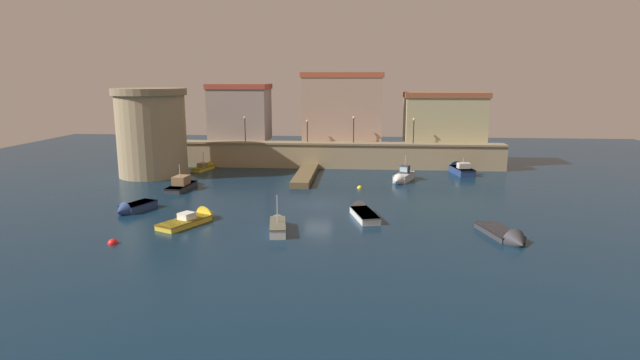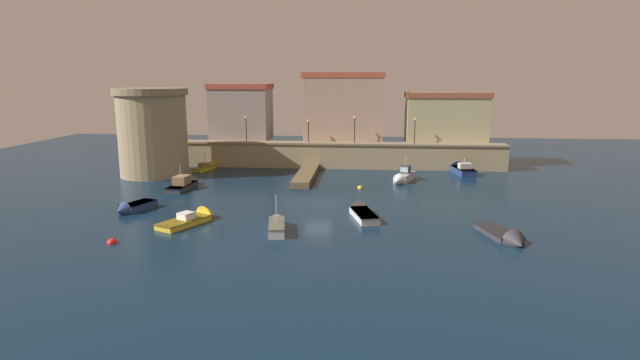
# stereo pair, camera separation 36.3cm
# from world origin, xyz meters

# --- Properties ---
(ground_plane) EXTENTS (112.84, 112.84, 0.00)m
(ground_plane) POSITION_xyz_m (0.00, 0.00, 0.00)
(ground_plane) COLOR #0C2338
(quay_wall) EXTENTS (44.68, 2.51, 3.35)m
(quay_wall) POSITION_xyz_m (0.00, 19.91, 1.69)
(quay_wall) COLOR #9E8966
(quay_wall) RESTS_ON ground
(old_town_backdrop) EXTENTS (37.60, 5.80, 9.25)m
(old_town_backdrop) POSITION_xyz_m (1.70, 23.43, 7.03)
(old_town_backdrop) COLOR gray
(old_town_backdrop) RESTS_ON ground
(fortress_tower) EXTENTS (8.70, 8.70, 10.45)m
(fortress_tower) POSITION_xyz_m (-21.12, 12.75, 5.28)
(fortress_tower) COLOR #9E8966
(fortress_tower) RESTS_ON ground
(pier_dock) EXTENTS (2.06, 12.37, 0.70)m
(pier_dock) POSITION_xyz_m (-2.60, 12.62, 0.34)
(pier_dock) COLOR brown
(pier_dock) RESTS_ON ground
(quay_lamp_0) EXTENTS (0.32, 0.32, 3.32)m
(quay_lamp_0) POSITION_xyz_m (-11.39, 19.91, 5.57)
(quay_lamp_0) COLOR black
(quay_lamp_0) RESTS_ON quay_wall
(quay_lamp_1) EXTENTS (0.32, 0.32, 2.93)m
(quay_lamp_1) POSITION_xyz_m (-3.13, 19.91, 5.34)
(quay_lamp_1) COLOR black
(quay_lamp_1) RESTS_ON quay_wall
(quay_lamp_2) EXTENTS (0.32, 0.32, 3.41)m
(quay_lamp_2) POSITION_xyz_m (2.92, 19.91, 5.62)
(quay_lamp_2) COLOR black
(quay_lamp_2) RESTS_ON quay_wall
(quay_lamp_3) EXTENTS (0.32, 0.32, 3.22)m
(quay_lamp_3) POSITION_xyz_m (10.62, 19.91, 5.51)
(quay_lamp_3) COLOR black
(quay_lamp_3) RESTS_ON quay_wall
(moored_boat_0) EXTENTS (2.91, 5.82, 1.48)m
(moored_boat_0) POSITION_xyz_m (4.08, -3.64, 0.31)
(moored_boat_0) COLOR silver
(moored_boat_0) RESTS_ON ground
(moored_boat_1) EXTENTS (2.49, 4.73, 2.69)m
(moored_boat_1) POSITION_xyz_m (-16.04, 17.28, 0.31)
(moored_boat_1) COLOR gold
(moored_boat_1) RESTS_ON ground
(moored_boat_2) EXTENTS (3.24, 5.37, 3.14)m
(moored_boat_2) POSITION_xyz_m (8.72, 11.44, 0.54)
(moored_boat_2) COLOR silver
(moored_boat_2) RESTS_ON ground
(moored_boat_3) EXTENTS (2.12, 6.17, 3.27)m
(moored_boat_3) POSITION_xyz_m (-14.98, 6.22, 0.44)
(moored_boat_3) COLOR #333338
(moored_boat_3) RESTS_ON ground
(moored_boat_4) EXTENTS (1.94, 4.96, 3.08)m
(moored_boat_4) POSITION_xyz_m (-2.44, -8.48, 0.41)
(moored_boat_4) COLOR silver
(moored_boat_4) RESTS_ON ground
(moored_boat_5) EXTENTS (3.15, 5.75, 1.75)m
(moored_boat_5) POSITION_xyz_m (14.75, -9.53, 0.24)
(moored_boat_5) COLOR #333338
(moored_boat_5) RESTS_ON ground
(moored_boat_6) EXTENTS (2.89, 4.37, 1.48)m
(moored_boat_6) POSITION_xyz_m (-16.15, -4.09, 0.35)
(moored_boat_6) COLOR navy
(moored_boat_6) RESTS_ON ground
(moored_boat_7) EXTENTS (4.18, 5.95, 1.74)m
(moored_boat_7) POSITION_xyz_m (-9.59, -6.70, 0.28)
(moored_boat_7) COLOR gold
(moored_boat_7) RESTS_ON ground
(moored_boat_8) EXTENTS (2.72, 5.58, 2.55)m
(moored_boat_8) POSITION_xyz_m (16.20, 17.25, 0.50)
(moored_boat_8) COLOR navy
(moored_boat_8) RESTS_ON ground
(mooring_buoy_0) EXTENTS (0.58, 0.58, 0.58)m
(mooring_buoy_0) POSITION_xyz_m (3.85, 7.43, 0.00)
(mooring_buoy_0) COLOR yellow
(mooring_buoy_0) RESTS_ON ground
(mooring_buoy_1) EXTENTS (0.73, 0.73, 0.73)m
(mooring_buoy_1) POSITION_xyz_m (-13.67, -12.77, 0.00)
(mooring_buoy_1) COLOR red
(mooring_buoy_1) RESTS_ON ground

